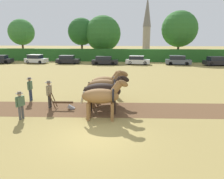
{
  "coord_description": "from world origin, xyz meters",
  "views": [
    {
      "loc": [
        1.7,
        -9.37,
        4.51
      ],
      "look_at": [
        0.33,
        4.98,
        1.1
      ],
      "focal_mm": 35.0,
      "sensor_mm": 36.0,
      "label": 1
    }
  ],
  "objects_px": {
    "tree_far_left": "(21,32)",
    "parked_car_left": "(36,59)",
    "tree_center_left": "(103,34)",
    "tree_center": "(179,29)",
    "draft_horse_lead_right": "(104,91)",
    "farmer_onlooker_right": "(30,87)",
    "parked_car_far_left": "(1,59)",
    "tree_left": "(82,32)",
    "plow": "(65,104)",
    "parked_car_center": "(105,61)",
    "parked_car_right": "(178,60)",
    "parked_car_center_right": "(137,60)",
    "farmer_at_plow": "(49,92)",
    "parked_car_far_right": "(217,61)",
    "draft_horse_trail_left": "(105,86)",
    "farmer_beside_team": "(114,84)",
    "draft_horse_lead_left": "(102,96)",
    "parked_car_center_left": "(68,60)",
    "farmer_onlooker_left": "(20,103)",
    "draft_horse_trail_right": "(106,83)",
    "church_spire": "(147,23)"
  },
  "relations": [
    {
      "from": "tree_left",
      "to": "tree_center_left",
      "type": "relative_size",
      "value": 0.95
    },
    {
      "from": "tree_far_left",
      "to": "parked_car_far_right",
      "type": "distance_m",
      "value": 39.96
    },
    {
      "from": "tree_left",
      "to": "parked_car_right",
      "type": "height_order",
      "value": "tree_left"
    },
    {
      "from": "parked_car_center_left",
      "to": "parked_car_right",
      "type": "height_order",
      "value": "parked_car_right"
    },
    {
      "from": "farmer_onlooker_right",
      "to": "tree_left",
      "type": "bearing_deg",
      "value": 90.13
    },
    {
      "from": "tree_center_left",
      "to": "tree_center",
      "type": "distance_m",
      "value": 15.74
    },
    {
      "from": "farmer_beside_team",
      "to": "parked_car_far_right",
      "type": "distance_m",
      "value": 26.16
    },
    {
      "from": "church_spire",
      "to": "parked_car_left",
      "type": "distance_m",
      "value": 48.08
    },
    {
      "from": "draft_horse_trail_right",
      "to": "parked_car_center_right",
      "type": "height_order",
      "value": "draft_horse_trail_right"
    },
    {
      "from": "tree_left",
      "to": "parked_car_center",
      "type": "bearing_deg",
      "value": -58.33
    },
    {
      "from": "farmer_at_plow",
      "to": "parked_car_far_left",
      "type": "bearing_deg",
      "value": 126.44
    },
    {
      "from": "draft_horse_lead_left",
      "to": "parked_car_center_right",
      "type": "height_order",
      "value": "draft_horse_lead_left"
    },
    {
      "from": "draft_horse_trail_left",
      "to": "farmer_beside_team",
      "type": "xyz_separation_m",
      "value": [
        0.34,
        2.98,
        -0.51
      ]
    },
    {
      "from": "tree_center",
      "to": "parked_car_right",
      "type": "height_order",
      "value": "tree_center"
    },
    {
      "from": "parked_car_far_left",
      "to": "parked_car_center_right",
      "type": "height_order",
      "value": "parked_car_center_right"
    },
    {
      "from": "parked_car_far_left",
      "to": "parked_car_center",
      "type": "height_order",
      "value": "parked_car_far_left"
    },
    {
      "from": "farmer_onlooker_right",
      "to": "church_spire",
      "type": "bearing_deg",
      "value": 73.18
    },
    {
      "from": "farmer_beside_team",
      "to": "parked_car_far_left",
      "type": "bearing_deg",
      "value": 148.96
    },
    {
      "from": "parked_car_far_left",
      "to": "parked_car_left",
      "type": "relative_size",
      "value": 0.93
    },
    {
      "from": "parked_car_center_left",
      "to": "parked_car_center_right",
      "type": "bearing_deg",
      "value": -4.6
    },
    {
      "from": "parked_car_center_right",
      "to": "farmer_at_plow",
      "type": "bearing_deg",
      "value": -98.59
    },
    {
      "from": "tree_far_left",
      "to": "parked_car_left",
      "type": "bearing_deg",
      "value": -52.15
    },
    {
      "from": "tree_far_left",
      "to": "farmer_beside_team",
      "type": "distance_m",
      "value": 38.55
    },
    {
      "from": "tree_far_left",
      "to": "tree_center",
      "type": "bearing_deg",
      "value": -1.41
    },
    {
      "from": "tree_left",
      "to": "plow",
      "type": "height_order",
      "value": "tree_left"
    },
    {
      "from": "parked_car_far_left",
      "to": "tree_left",
      "type": "bearing_deg",
      "value": 34.27
    },
    {
      "from": "parked_car_left",
      "to": "tree_far_left",
      "type": "bearing_deg",
      "value": 137.92
    },
    {
      "from": "parked_car_far_left",
      "to": "parked_car_right",
      "type": "bearing_deg",
      "value": -2.67
    },
    {
      "from": "farmer_beside_team",
      "to": "farmer_onlooker_left",
      "type": "bearing_deg",
      "value": -118.03
    },
    {
      "from": "plow",
      "to": "parked_car_center",
      "type": "relative_size",
      "value": 0.35
    },
    {
      "from": "draft_horse_lead_right",
      "to": "farmer_beside_team",
      "type": "relative_size",
      "value": 1.84
    },
    {
      "from": "parked_car_far_left",
      "to": "draft_horse_trail_left",
      "type": "bearing_deg",
      "value": -51.2
    },
    {
      "from": "tree_center",
      "to": "draft_horse_lead_right",
      "type": "distance_m",
      "value": 35.9
    },
    {
      "from": "tree_center_left",
      "to": "farmer_onlooker_right",
      "type": "bearing_deg",
      "value": -91.68
    },
    {
      "from": "plow",
      "to": "parked_car_far_right",
      "type": "bearing_deg",
      "value": 50.03
    },
    {
      "from": "tree_center",
      "to": "tree_far_left",
      "type": "bearing_deg",
      "value": 178.59
    },
    {
      "from": "parked_car_center_right",
      "to": "parked_car_far_right",
      "type": "bearing_deg",
      "value": 4.23
    },
    {
      "from": "draft_horse_lead_right",
      "to": "parked_car_left",
      "type": "distance_m",
      "value": 30.37
    },
    {
      "from": "farmer_beside_team",
      "to": "tree_left",
      "type": "bearing_deg",
      "value": 119.31
    },
    {
      "from": "parked_car_center",
      "to": "tree_far_left",
      "type": "bearing_deg",
      "value": 152.73
    },
    {
      "from": "farmer_onlooker_left",
      "to": "tree_left",
      "type": "bearing_deg",
      "value": 117.78
    },
    {
      "from": "tree_center",
      "to": "parked_car_center_left",
      "type": "distance_m",
      "value": 23.08
    },
    {
      "from": "farmer_onlooker_left",
      "to": "parked_car_center_left",
      "type": "height_order",
      "value": "farmer_onlooker_left"
    },
    {
      "from": "draft_horse_trail_right",
      "to": "church_spire",
      "type": "bearing_deg",
      "value": 80.71
    },
    {
      "from": "tree_far_left",
      "to": "tree_center_left",
      "type": "relative_size",
      "value": 0.93
    },
    {
      "from": "parked_car_left",
      "to": "parked_car_center_left",
      "type": "relative_size",
      "value": 1.0
    },
    {
      "from": "plow",
      "to": "parked_car_center_left",
      "type": "distance_m",
      "value": 26.35
    },
    {
      "from": "farmer_onlooker_right",
      "to": "parked_car_center_left",
      "type": "height_order",
      "value": "farmer_onlooker_right"
    },
    {
      "from": "tree_left",
      "to": "parked_car_right",
      "type": "bearing_deg",
      "value": -26.22
    },
    {
      "from": "draft_horse_lead_right",
      "to": "parked_car_far_right",
      "type": "xyz_separation_m",
      "value": [
        15.7,
        25.3,
        -0.65
      ]
    }
  ]
}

